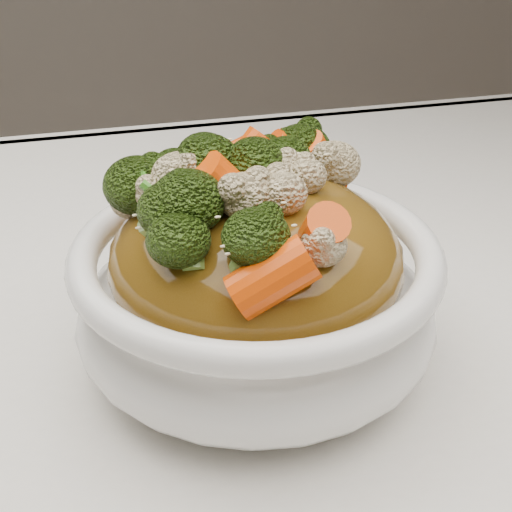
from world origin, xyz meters
name	(u,v)px	position (x,y,z in m)	size (l,w,h in m)	color
tablecloth	(194,389)	(0.00, 0.00, 0.73)	(1.20, 0.80, 0.04)	white
bowl	(256,303)	(0.04, -0.01, 0.79)	(0.21, 0.21, 0.08)	white
sauce_base	(256,260)	(0.04, -0.01, 0.82)	(0.17, 0.17, 0.09)	brown
carrots	(256,161)	(0.04, -0.01, 0.88)	(0.17, 0.17, 0.05)	#F14D07
broccoli	(256,163)	(0.04, -0.01, 0.88)	(0.17, 0.17, 0.04)	black
cauliflower	(256,166)	(0.04, -0.01, 0.88)	(0.17, 0.17, 0.03)	beige
scallions	(256,160)	(0.04, -0.01, 0.88)	(0.12, 0.12, 0.02)	#377F1D
sesame_seeds	(256,160)	(0.04, -0.01, 0.88)	(0.15, 0.15, 0.01)	beige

